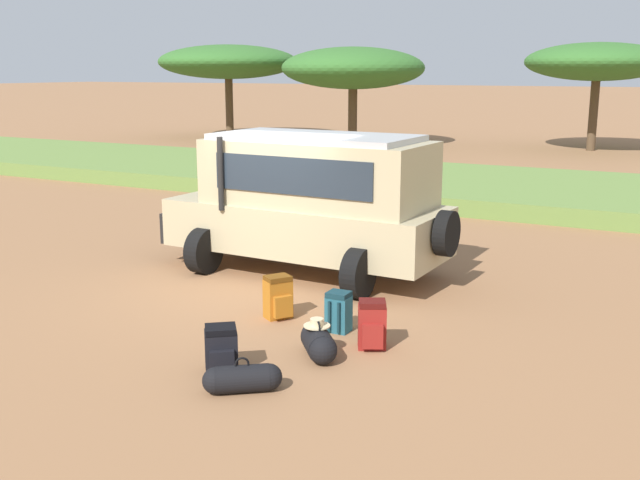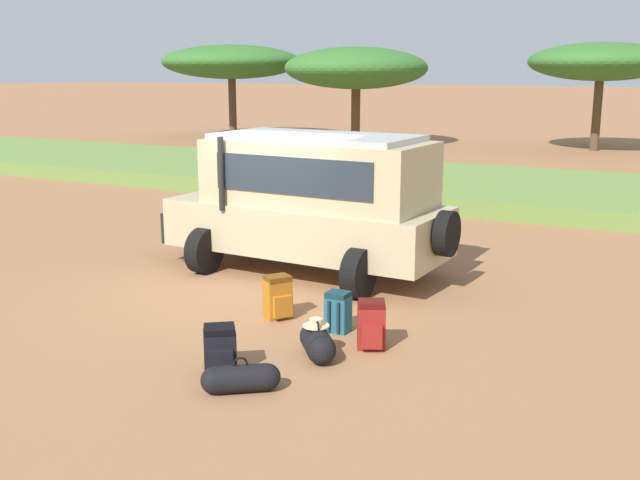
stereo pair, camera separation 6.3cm
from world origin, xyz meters
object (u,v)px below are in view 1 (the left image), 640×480
(safari_vehicle, at_px, (311,200))
(duffel_bag_low_black_case, at_px, (318,342))
(duffel_bag_soft_canvas, at_px, (242,379))
(acacia_tree_far_left, at_px, (228,62))
(backpack_near_rear_wheel, at_px, (221,349))
(backpack_beside_front_wheel, at_px, (372,325))
(acacia_tree_left_mid, at_px, (353,68))
(acacia_tree_centre_back, at_px, (597,62))
(backpack_outermost, at_px, (278,298))
(backpack_cluster_center, at_px, (339,312))

(safari_vehicle, distance_m, duffel_bag_low_black_case, 4.16)
(safari_vehicle, relative_size, duffel_bag_soft_canvas, 6.97)
(safari_vehicle, relative_size, acacia_tree_far_left, 0.74)
(backpack_near_rear_wheel, bearing_deg, duffel_bag_soft_canvas, -34.99)
(backpack_beside_front_wheel, bearing_deg, safari_vehicle, 130.01)
(backpack_beside_front_wheel, xyz_separation_m, duffel_bag_low_black_case, (-0.47, -0.58, -0.12))
(acacia_tree_left_mid, distance_m, acacia_tree_centre_back, 10.78)
(duffel_bag_soft_canvas, bearing_deg, backpack_near_rear_wheel, 145.01)
(backpack_beside_front_wheel, distance_m, duffel_bag_soft_canvas, 2.05)
(duffel_bag_soft_canvas, bearing_deg, backpack_outermost, 111.68)
(backpack_cluster_center, xyz_separation_m, backpack_near_rear_wheel, (-0.63, -1.90, -0.00))
(backpack_near_rear_wheel, distance_m, acacia_tree_left_mid, 27.73)
(acacia_tree_left_mid, relative_size, acacia_tree_centre_back, 1.03)
(backpack_cluster_center, bearing_deg, acacia_tree_far_left, 127.01)
(safari_vehicle, bearing_deg, backpack_outermost, -72.65)
(acacia_tree_left_mid, bearing_deg, duffel_bag_low_black_case, -65.79)
(duffel_bag_low_black_case, height_order, acacia_tree_far_left, acacia_tree_far_left)
(acacia_tree_left_mid, bearing_deg, backpack_beside_front_wheel, -64.35)
(safari_vehicle, distance_m, duffel_bag_soft_canvas, 5.23)
(duffel_bag_low_black_case, bearing_deg, acacia_tree_far_left, 126.22)
(safari_vehicle, distance_m, acacia_tree_centre_back, 23.99)
(duffel_bag_low_black_case, relative_size, acacia_tree_far_left, 0.10)
(backpack_cluster_center, bearing_deg, backpack_outermost, 174.42)
(backpack_cluster_center, bearing_deg, backpack_beside_front_wheel, -29.90)
(backpack_beside_front_wheel, xyz_separation_m, duffel_bag_soft_canvas, (-0.73, -1.91, -0.15))
(backpack_outermost, distance_m, acacia_tree_left_mid, 25.74)
(backpack_outermost, xyz_separation_m, acacia_tree_far_left, (-17.37, 24.30, 3.59))
(backpack_beside_front_wheel, bearing_deg, backpack_outermost, 164.10)
(safari_vehicle, height_order, acacia_tree_left_mid, acacia_tree_left_mid)
(acacia_tree_far_left, relative_size, acacia_tree_left_mid, 1.07)
(backpack_near_rear_wheel, bearing_deg, acacia_tree_centre_back, 89.63)
(backpack_beside_front_wheel, bearing_deg, duffel_bag_low_black_case, -129.22)
(backpack_outermost, distance_m, acacia_tree_far_left, 30.08)
(acacia_tree_far_left, height_order, acacia_tree_left_mid, acacia_tree_far_left)
(backpack_outermost, bearing_deg, acacia_tree_left_mid, 112.71)
(safari_vehicle, height_order, duffel_bag_low_black_case, safari_vehicle)
(backpack_outermost, bearing_deg, backpack_beside_front_wheel, -15.90)
(acacia_tree_far_left, bearing_deg, backpack_near_rear_wheel, -55.96)
(backpack_cluster_center, relative_size, acacia_tree_far_left, 0.08)
(backpack_outermost, distance_m, duffel_bag_low_black_case, 1.61)
(duffel_bag_soft_canvas, bearing_deg, acacia_tree_centre_back, 90.74)
(backpack_near_rear_wheel, bearing_deg, acacia_tree_left_mid, 111.87)
(backpack_cluster_center, xyz_separation_m, duffel_bag_soft_canvas, (-0.07, -2.29, -0.12))
(backpack_near_rear_wheel, bearing_deg, backpack_beside_front_wheel, 49.79)
(backpack_beside_front_wheel, bearing_deg, acacia_tree_left_mid, 115.65)
(acacia_tree_left_mid, bearing_deg, acacia_tree_centre_back, 14.48)
(backpack_beside_front_wheel, bearing_deg, duffel_bag_soft_canvas, -111.08)
(backpack_beside_front_wheel, height_order, duffel_bag_low_black_case, backpack_beside_front_wheel)
(safari_vehicle, height_order, backpack_beside_front_wheel, safari_vehicle)
(backpack_cluster_center, xyz_separation_m, acacia_tree_centre_back, (-0.44, 26.34, 3.56))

